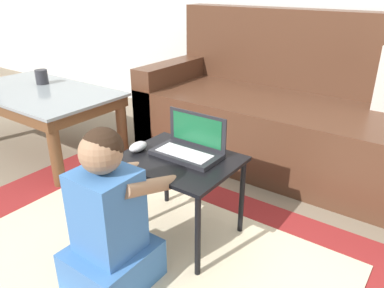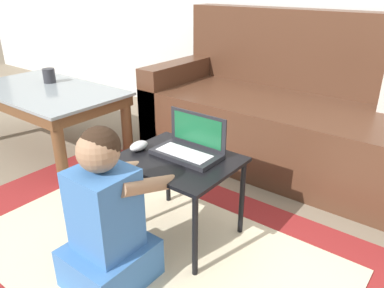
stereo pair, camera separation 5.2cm
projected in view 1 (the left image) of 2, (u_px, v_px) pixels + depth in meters
name	position (u px, v px, depth m)	size (l,w,h in m)	color
ground_plane	(198.00, 233.00, 1.78)	(16.00, 16.00, 0.00)	#7F705B
area_rug	(152.00, 256.00, 1.63)	(2.22, 1.36, 0.01)	maroon
couch	(296.00, 116.00, 2.39)	(1.97, 0.81, 0.94)	#4C2D1E
coffee_table	(40.00, 100.00, 2.51)	(1.10, 0.63, 0.43)	gray
laptop_desk	(179.00, 169.00, 1.64)	(0.50, 0.40, 0.40)	black
laptop	(189.00, 148.00, 1.65)	(0.30, 0.17, 0.18)	#232328
computer_mouse	(138.00, 147.00, 1.69)	(0.06, 0.10, 0.04)	silver
person_seated	(110.00, 223.00, 1.39)	(0.29, 0.45, 0.66)	#3D70B2
cup_on_table	(42.00, 77.00, 2.62)	(0.08, 0.08, 0.10)	#2D2D33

